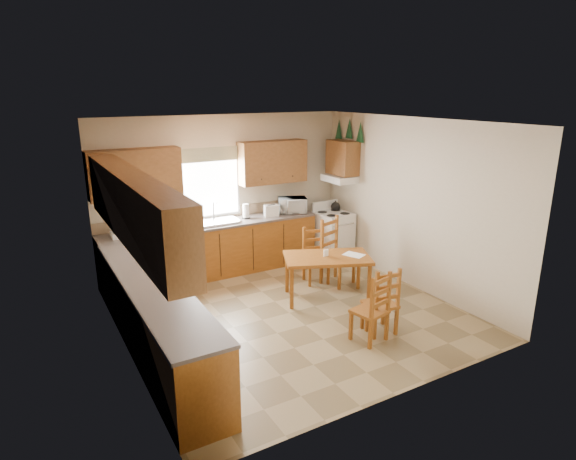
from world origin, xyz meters
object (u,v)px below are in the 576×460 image
chair_near_left (370,306)px  microwave (292,205)px  dining_table (327,277)px  chair_far_right (338,252)px  chair_far_left (316,256)px  stove (333,236)px  chair_near_right (380,300)px

chair_near_left → microwave: bearing=-114.7°
dining_table → chair_far_right: 0.67m
dining_table → chair_near_left: bearing=-77.6°
dining_table → microwave: bearing=99.9°
microwave → chair_far_right: microwave is taller
chair_far_left → dining_table: bearing=-95.4°
stove → chair_near_right: size_ratio=0.95×
microwave → chair_far_right: bearing=-65.0°
stove → microwave: microwave is taller
chair_near_right → chair_far_left: (0.21, 1.86, -0.00)m
stove → chair_far_left: 1.22m
chair_near_left → chair_far_right: (0.76, 1.74, 0.08)m
chair_far_left → chair_near_right: bearing=-83.2°
dining_table → chair_near_right: 1.24m
stove → chair_far_right: bearing=-126.0°
microwave → chair_near_right: microwave is taller
chair_near_right → chair_far_left: 1.87m
microwave → chair_near_right: size_ratio=0.50×
stove → dining_table: (-1.13, -1.44, -0.10)m
chair_near_left → chair_near_right: (0.26, 0.10, -0.01)m
stove → chair_far_left: (-0.91, -0.82, 0.02)m
stove → dining_table: stove is taller
microwave → stove: bearing=-3.2°
stove → chair_far_left: chair_far_left is taller
chair_near_right → dining_table: bearing=-82.2°
chair_near_left → stove: bearing=-128.7°
chair_near_left → chair_near_right: bearing=-170.3°
microwave → chair_near_right: bearing=-75.9°
chair_far_left → chair_far_right: chair_far_right is taller
chair_near_right → chair_far_left: chair_near_right is taller
microwave → chair_far_right: size_ratio=0.42×
dining_table → chair_far_right: size_ratio=1.17×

